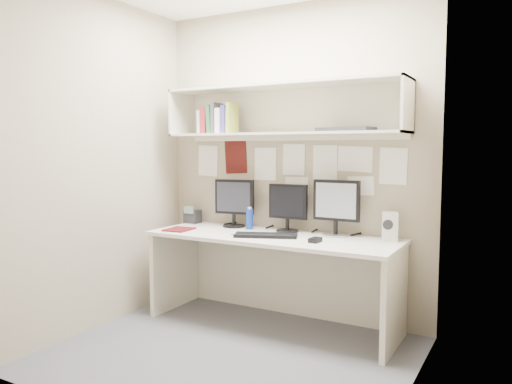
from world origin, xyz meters
The scene contains 19 objects.
floor centered at (0.00, 0.00, 0.00)m, with size 2.40×2.00×0.01m, color #4E4E54.
wall_back centered at (0.00, 1.00, 1.30)m, with size 2.40×0.02×2.60m, color gray.
wall_front centered at (0.00, -1.00, 1.30)m, with size 2.40×0.02×2.60m, color gray.
wall_left centered at (-1.20, 0.00, 1.30)m, with size 0.02×2.00×2.60m, color gray.
wall_right centered at (1.20, 0.00, 1.30)m, with size 0.02×2.00×2.60m, color gray.
desk centered at (0.00, 0.65, 0.37)m, with size 2.00×0.70×0.73m.
overhead_hutch centered at (0.00, 0.86, 1.72)m, with size 2.00×0.38×0.40m.
pinned_papers centered at (0.00, 0.99, 1.25)m, with size 1.92×0.01×0.48m, color white, non-canonical shape.
monitor_left centered at (-0.49, 0.87, 0.96)m, with size 0.36×0.19×0.41m.
monitor_center centered at (0.03, 0.87, 0.95)m, with size 0.34×0.18×0.39m.
monitor_right centered at (0.45, 0.87, 0.97)m, with size 0.38×0.21×0.44m.
keyboard centered at (-0.01, 0.56, 0.74)m, with size 0.48×0.17×0.02m, color black.
mouse centered at (0.41, 0.53, 0.75)m, with size 0.07×0.11×0.03m, color black.
speaker centered at (0.87, 0.86, 0.84)m, with size 0.14×0.14×0.21m.
blue_bottle centered at (-0.31, 0.82, 0.82)m, with size 0.06×0.06×0.19m.
maroon_notebook centered at (-0.80, 0.48, 0.74)m, with size 0.19×0.24×0.01m, color #510D11.
desk_phone centered at (-0.94, 0.87, 0.79)m, with size 0.13×0.12×0.16m.
book_stack centered at (-0.58, 0.76, 1.65)m, with size 0.32×0.16×0.26m.
hutch_tray centered at (0.54, 0.79, 1.56)m, with size 0.44×0.17×0.03m, color black.
Camera 1 is at (1.78, -2.81, 1.41)m, focal length 35.00 mm.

